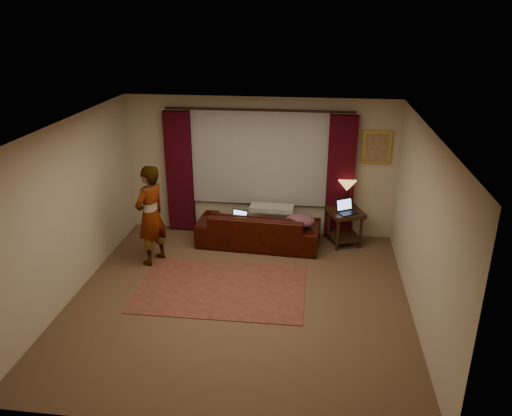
{
  "coord_description": "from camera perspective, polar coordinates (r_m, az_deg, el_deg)",
  "views": [
    {
      "loc": [
        1.04,
        -6.34,
        4.04
      ],
      "look_at": [
        0.1,
        1.2,
        1.0
      ],
      "focal_mm": 35.0,
      "sensor_mm": 36.0,
      "label": 1
    }
  ],
  "objects": [
    {
      "name": "floor",
      "position": [
        7.59,
        -1.9,
        -10.41
      ],
      "size": [
        5.0,
        5.0,
        0.01
      ],
      "primitive_type": "cube",
      "color": "brown",
      "rests_on": "ground"
    },
    {
      "name": "ceiling",
      "position": [
        6.58,
        -2.18,
        9.16
      ],
      "size": [
        5.0,
        5.0,
        0.02
      ],
      "primitive_type": "cube",
      "color": "silver",
      "rests_on": "ground"
    },
    {
      "name": "wall_back",
      "position": [
        9.31,
        0.38,
        4.7
      ],
      "size": [
        5.0,
        0.02,
        2.6
      ],
      "primitive_type": "cube",
      "color": "#C0B299",
      "rests_on": "ground"
    },
    {
      "name": "wall_front",
      "position": [
        4.83,
        -6.8,
        -12.95
      ],
      "size": [
        5.0,
        0.02,
        2.6
      ],
      "primitive_type": "cube",
      "color": "#C0B299",
      "rests_on": "ground"
    },
    {
      "name": "wall_left",
      "position": [
        7.76,
        -20.59,
        -0.33
      ],
      "size": [
        0.02,
        5.0,
        2.6
      ],
      "primitive_type": "cube",
      "color": "#C0B299",
      "rests_on": "ground"
    },
    {
      "name": "wall_right",
      "position": [
        7.06,
        18.47,
        -2.23
      ],
      "size": [
        0.02,
        5.0,
        2.6
      ],
      "primitive_type": "cube",
      "color": "#C0B299",
      "rests_on": "ground"
    },
    {
      "name": "sheer_curtain",
      "position": [
        9.19,
        0.34,
        5.78
      ],
      "size": [
        2.5,
        0.05,
        1.8
      ],
      "primitive_type": "cube",
      "color": "#9B9AA2",
      "rests_on": "wall_back"
    },
    {
      "name": "drape_left",
      "position": [
        9.53,
        -8.72,
        4.09
      ],
      "size": [
        0.5,
        0.14,
        2.3
      ],
      "primitive_type": "cube",
      "color": "#36050E",
      "rests_on": "floor"
    },
    {
      "name": "drape_right",
      "position": [
        9.19,
        9.64,
        3.38
      ],
      "size": [
        0.5,
        0.14,
        2.3
      ],
      "primitive_type": "cube",
      "color": "#36050E",
      "rests_on": "floor"
    },
    {
      "name": "curtain_rod",
      "position": [
        8.94,
        0.31,
        11.12
      ],
      "size": [
        0.04,
        0.04,
        3.4
      ],
      "primitive_type": "cylinder",
      "color": "black",
      "rests_on": "wall_back"
    },
    {
      "name": "picture_frame",
      "position": [
        9.16,
        13.62,
        6.73
      ],
      "size": [
        0.5,
        0.04,
        0.6
      ],
      "primitive_type": "cube",
      "color": "gold",
      "rests_on": "wall_back"
    },
    {
      "name": "sofa",
      "position": [
        9.04,
        0.29,
        -1.62
      ],
      "size": [
        2.26,
        1.09,
        0.89
      ],
      "primitive_type": "imported",
      "rotation": [
        0.0,
        0.0,
        3.08
      ],
      "color": "black",
      "rests_on": "floor"
    },
    {
      "name": "throw_blanket",
      "position": [
        9.03,
        1.84,
        1.41
      ],
      "size": [
        0.8,
        0.34,
        0.09
      ],
      "primitive_type": "cube",
      "rotation": [
        0.0,
        0.0,
        -0.03
      ],
      "color": "#A1A09B",
      "rests_on": "sofa"
    },
    {
      "name": "clothing_pile",
      "position": [
        8.83,
        5.07,
        -1.5
      ],
      "size": [
        0.58,
        0.48,
        0.22
      ],
      "primitive_type": "ellipsoid",
      "rotation": [
        0.0,
        0.0,
        -0.15
      ],
      "color": "brown",
      "rests_on": "sofa"
    },
    {
      "name": "laptop_sofa",
      "position": [
        8.95,
        -2.16,
        -1.14
      ],
      "size": [
        0.39,
        0.4,
        0.22
      ],
      "primitive_type": null,
      "rotation": [
        0.0,
        0.0,
        -0.33
      ],
      "color": "black",
      "rests_on": "sofa"
    },
    {
      "name": "area_rug",
      "position": [
        7.87,
        -3.96,
        -9.09
      ],
      "size": [
        2.59,
        1.73,
        0.01
      ],
      "primitive_type": "cube",
      "rotation": [
        0.0,
        0.0,
        0.01
      ],
      "color": "brown",
      "rests_on": "floor"
    },
    {
      "name": "end_table",
      "position": [
        9.24,
        10.11,
        -2.21
      ],
      "size": [
        0.73,
        0.73,
        0.66
      ],
      "primitive_type": "cube",
      "rotation": [
        0.0,
        0.0,
        0.34
      ],
      "color": "black",
      "rests_on": "floor"
    },
    {
      "name": "tiffany_lamp",
      "position": [
        9.18,
        10.3,
        1.58
      ],
      "size": [
        0.42,
        0.42,
        0.52
      ],
      "primitive_type": null,
      "rotation": [
        0.0,
        0.0,
        0.39
      ],
      "color": "#9C9935",
      "rests_on": "end_table"
    },
    {
      "name": "laptop_table",
      "position": [
        8.96,
        10.49,
        0.11
      ],
      "size": [
        0.46,
        0.47,
        0.24
      ],
      "primitive_type": null,
      "rotation": [
        0.0,
        0.0,
        0.55
      ],
      "color": "black",
      "rests_on": "end_table"
    },
    {
      "name": "person",
      "position": [
        8.44,
        -11.95,
        -0.83
      ],
      "size": [
        0.67,
        0.67,
        1.72
      ],
      "primitive_type": "imported",
      "rotation": [
        0.0,
        0.0,
        -1.99
      ],
      "color": "#A1A09B",
      "rests_on": "floor"
    }
  ]
}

